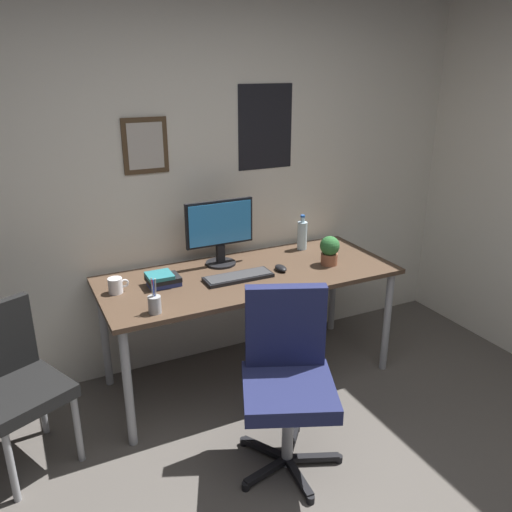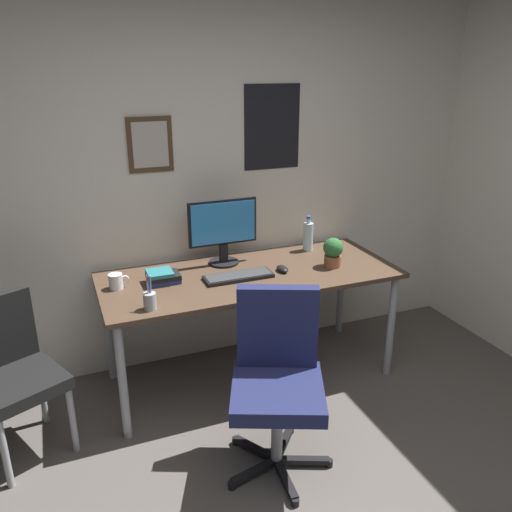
% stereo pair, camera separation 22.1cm
% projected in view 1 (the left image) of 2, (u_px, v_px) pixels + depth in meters
% --- Properties ---
extents(wall_back, '(4.40, 0.10, 2.60)m').
position_uv_depth(wall_back, '(184.00, 179.00, 3.41)').
color(wall_back, silver).
rests_on(wall_back, ground_plane).
extents(desk, '(1.88, 0.77, 0.76)m').
position_uv_depth(desk, '(249.00, 283.00, 3.33)').
color(desk, '#4C3828').
rests_on(desk, ground_plane).
extents(office_chair, '(0.60, 0.61, 0.95)m').
position_uv_depth(office_chair, '(287.00, 371.00, 2.67)').
color(office_chair, '#1E234C').
rests_on(office_chair, ground_plane).
extents(side_chair, '(0.56, 0.56, 0.88)m').
position_uv_depth(side_chair, '(12.00, 378.00, 2.66)').
color(side_chair, black).
rests_on(side_chair, ground_plane).
extents(monitor, '(0.46, 0.20, 0.43)m').
position_uv_depth(monitor, '(220.00, 230.00, 3.38)').
color(monitor, black).
rests_on(monitor, desk).
extents(keyboard, '(0.43, 0.15, 0.03)m').
position_uv_depth(keyboard, '(238.00, 277.00, 3.22)').
color(keyboard, black).
rests_on(keyboard, desk).
extents(computer_mouse, '(0.06, 0.11, 0.04)m').
position_uv_depth(computer_mouse, '(281.00, 268.00, 3.34)').
color(computer_mouse, black).
rests_on(computer_mouse, desk).
extents(water_bottle, '(0.07, 0.07, 0.25)m').
position_uv_depth(water_bottle, '(302.00, 235.00, 3.71)').
color(water_bottle, silver).
rests_on(water_bottle, desk).
extents(coffee_mug_near, '(0.12, 0.08, 0.09)m').
position_uv_depth(coffee_mug_near, '(116.00, 285.00, 3.01)').
color(coffee_mug_near, white).
rests_on(coffee_mug_near, desk).
extents(potted_plant, '(0.13, 0.13, 0.20)m').
position_uv_depth(potted_plant, '(329.00, 249.00, 3.42)').
color(potted_plant, brown).
rests_on(potted_plant, desk).
extents(pen_cup, '(0.07, 0.07, 0.20)m').
position_uv_depth(pen_cup, '(155.00, 303.00, 2.77)').
color(pen_cup, '#9EA0A5').
rests_on(pen_cup, desk).
extents(book_stack_left, '(0.19, 0.15, 0.08)m').
position_uv_depth(book_stack_left, '(163.00, 279.00, 3.11)').
color(book_stack_left, navy).
rests_on(book_stack_left, desk).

